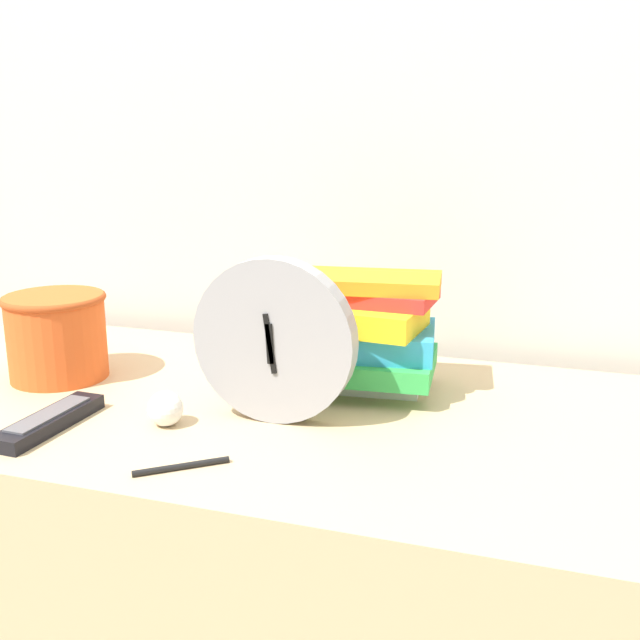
% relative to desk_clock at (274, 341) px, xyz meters
% --- Properties ---
extents(wall_back, '(6.00, 0.04, 2.40)m').
position_rel_desk_clock_xyz_m(wall_back, '(-0.06, 0.45, 0.36)').
color(wall_back, beige).
rests_on(wall_back, ground_plane).
extents(desk, '(1.39, 0.64, 0.72)m').
position_rel_desk_clock_xyz_m(desk, '(-0.06, 0.06, -0.48)').
color(desk, tan).
rests_on(desk, ground_plane).
extents(desk_clock, '(0.24, 0.04, 0.24)m').
position_rel_desk_clock_xyz_m(desk_clock, '(0.00, 0.00, 0.00)').
color(desk_clock, '#99999E').
rests_on(desk_clock, desk).
extents(book_stack, '(0.26, 0.19, 0.19)m').
position_rel_desk_clock_xyz_m(book_stack, '(0.08, 0.17, -0.03)').
color(book_stack, white).
rests_on(book_stack, desk).
extents(basket, '(0.17, 0.17, 0.14)m').
position_rel_desk_clock_xyz_m(basket, '(-0.41, 0.06, -0.04)').
color(basket, '#E05623').
rests_on(basket, desk).
extents(tv_remote, '(0.05, 0.19, 0.02)m').
position_rel_desk_clock_xyz_m(tv_remote, '(-0.29, -0.13, -0.11)').
color(tv_remote, black).
rests_on(tv_remote, desk).
extents(crumpled_paper_ball, '(0.05, 0.05, 0.05)m').
position_rel_desk_clock_xyz_m(crumpled_paper_ball, '(-0.14, -0.07, -0.09)').
color(crumpled_paper_ball, white).
rests_on(crumpled_paper_ball, desk).
extents(pen, '(0.10, 0.08, 0.01)m').
position_rel_desk_clock_xyz_m(pen, '(-0.05, -0.19, -0.11)').
color(pen, black).
rests_on(pen, desk).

